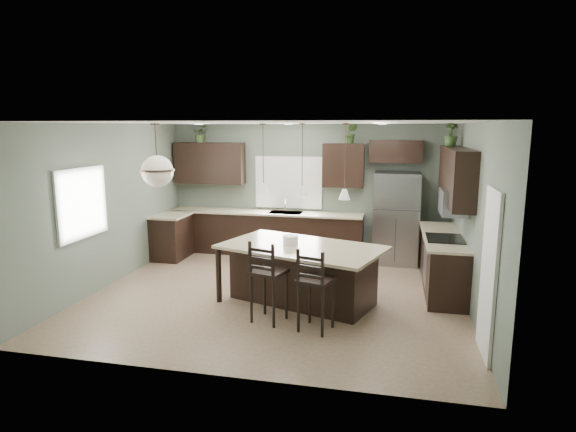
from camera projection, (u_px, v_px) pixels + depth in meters
The scene contains 32 objects.
ground at pixel (277, 294), 8.01m from camera, with size 6.00×6.00×0.00m, color #9E8466.
pantry_door at pixel (489, 274), 5.71m from camera, with size 0.04×0.82×2.04m, color white.
window_back at pixel (289, 182), 10.44m from camera, with size 1.35×0.02×1.00m, color white.
window_left at pixel (81, 203), 7.59m from camera, with size 0.02×1.10×1.00m, color white.
left_return_cabs at pixel (172, 237), 10.13m from camera, with size 0.60×0.90×0.90m, color black.
left_return_countertop at pixel (172, 215), 10.04m from camera, with size 0.66×0.96×0.04m, color #BBB18D.
back_lower_cabs at pixel (266, 234), 10.46m from camera, with size 4.20×0.60×0.90m, color black.
back_countertop at pixel (265, 213), 10.36m from camera, with size 4.20×0.66×0.04m, color #BBB18D.
sink_inset at pixel (286, 213), 10.26m from camera, with size 0.70×0.45×0.01m, color gray.
faucet at pixel (285, 206), 10.21m from camera, with size 0.02×0.02×0.28m, color silver.
back_upper_left at pixel (210, 163), 10.59m from camera, with size 1.55×0.34×0.90m, color black.
back_upper_right at pixel (344, 165), 9.97m from camera, with size 0.85×0.34×0.90m, color black.
fridge_header at pixel (396, 151), 9.69m from camera, with size 1.05×0.34×0.45m, color black.
right_lower_cabs at pixel (443, 263), 8.20m from camera, with size 0.60×2.35×0.90m, color black.
right_countertop at pixel (443, 236), 8.12m from camera, with size 0.66×2.35×0.04m, color #BBB18D.
cooktop at pixel (445, 238), 7.85m from camera, with size 0.58×0.75×0.02m, color black.
wall_oven_front at pixel (425, 266), 8.00m from camera, with size 0.01×0.72×0.60m, color gray.
right_upper_cabs at pixel (456, 176), 7.90m from camera, with size 0.34×2.35×0.90m, color black.
microwave at pixel (453, 202), 7.72m from camera, with size 0.40×0.75×0.40m, color gray.
refrigerator at pixel (396, 218), 9.70m from camera, with size 0.90×0.74×1.85m, color gray.
kitchen_island at pixel (302, 275), 7.52m from camera, with size 2.44×1.39×0.92m, color black.
serving_dish at pixel (291, 240), 7.52m from camera, with size 0.24×0.24×0.14m, color white.
bar_stool_center at pixel (269, 281), 6.78m from camera, with size 0.44×0.44×1.20m, color black.
bar_stool_right at pixel (316, 289), 6.48m from camera, with size 0.43×0.43×1.17m, color black.
pendant_left at pixel (263, 158), 7.54m from camera, with size 0.17×0.17×1.10m, color white, non-canonical shape.
pendant_center at pixel (302, 160), 7.19m from camera, with size 0.17×0.17×1.10m, color white, non-canonical shape.
pendant_right at pixel (345, 162), 6.84m from camera, with size 0.17×0.17×1.10m, color white, non-canonical shape.
chandelier at pixel (156, 155), 7.51m from camera, with size 0.54×0.54×1.00m, color beige, non-canonical shape.
plant_back_left at pixel (201, 134), 10.48m from camera, with size 0.34×0.29×0.37m, color #3A5826.
plant_back_right at pixel (351, 133), 9.78m from camera, with size 0.24×0.20×0.44m, color #2F4920.
plant_right_wall at pixel (451, 134), 8.58m from camera, with size 0.24×0.24×0.42m, color #344E22.
room_shell at pixel (277, 193), 7.70m from camera, with size 6.00×6.00×6.00m.
Camera 1 is at (1.82, -7.42, 2.74)m, focal length 30.00 mm.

